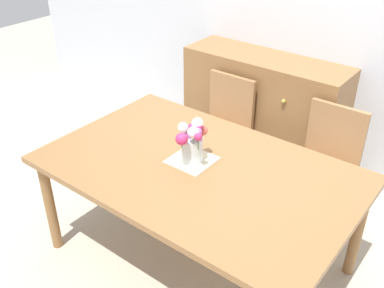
% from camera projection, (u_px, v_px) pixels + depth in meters
% --- Properties ---
extents(ground_plane, '(12.00, 12.00, 0.00)m').
position_uv_depth(ground_plane, '(198.00, 257.00, 3.10)').
color(ground_plane, '#B7AD99').
extents(back_wall, '(7.00, 0.10, 2.80)m').
position_uv_depth(back_wall, '(324.00, 7.00, 3.46)').
color(back_wall, silver).
rests_on(back_wall, ground_plane).
extents(dining_table, '(1.89, 1.19, 0.76)m').
position_uv_depth(dining_table, '(199.00, 176.00, 2.74)').
color(dining_table, olive).
rests_on(dining_table, ground_plane).
extents(chair_left, '(0.42, 0.42, 0.90)m').
position_uv_depth(chair_left, '(223.00, 122.00, 3.70)').
color(chair_left, '#9E7047').
rests_on(chair_left, ground_plane).
extents(chair_right, '(0.42, 0.42, 0.90)m').
position_uv_depth(chair_right, '(326.00, 158.00, 3.23)').
color(chair_right, '#9E7047').
rests_on(chair_right, ground_plane).
extents(dresser, '(1.40, 0.47, 1.00)m').
position_uv_depth(dresser, '(262.00, 112.00, 3.90)').
color(dresser, olive).
rests_on(dresser, ground_plane).
extents(placemat, '(0.26, 0.26, 0.01)m').
position_uv_depth(placemat, '(192.00, 160.00, 2.76)').
color(placemat, beige).
rests_on(placemat, dining_table).
extents(flower_vase, '(0.20, 0.27, 0.28)m').
position_uv_depth(flower_vase, '(192.00, 140.00, 2.68)').
color(flower_vase, silver).
rests_on(flower_vase, placemat).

